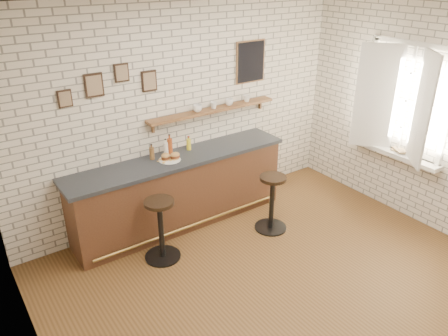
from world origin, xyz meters
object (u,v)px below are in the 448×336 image
Objects in this scene: bitters_bottle_brown at (152,153)px; shelf_cup_a at (197,108)px; bitters_bottle_white at (166,149)px; shelf_cup_b at (214,105)px; sandwich_plate at (170,160)px; book_lower at (397,152)px; ciabatta_sandwich at (170,156)px; bitters_bottle_amber at (170,146)px; bar_stool_left at (161,228)px; bar_stool_right at (272,201)px; book_upper at (395,150)px; condiment_bottle_yellow at (189,144)px; shelf_cup_d at (247,98)px; bar_counter at (180,191)px; shelf_cup_c at (229,102)px.

shelf_cup_a is (0.75, 0.06, 0.45)m from bitters_bottle_brown.
shelf_cup_b is (0.80, 0.06, 0.44)m from bitters_bottle_white.
bitters_bottle_brown is (-0.17, 0.16, 0.08)m from sandwich_plate.
ciabatta_sandwich is at bearing 145.70° from book_lower.
bitters_bottle_amber is 1.13m from bar_stool_left.
bitters_bottle_white reaches higher than sandwich_plate.
bitters_bottle_amber reaches higher than bar_stool_right.
book_upper is (1.97, -1.62, -0.59)m from shelf_cup_b.
condiment_bottle_yellow reaches higher than bar_stool_right.
sandwich_plate is 0.82m from shelf_cup_a.
bar_stool_right is 3.68× the size of book_lower.
bitters_bottle_white is 0.29× the size of bar_stool_left.
sandwich_plate reaches higher than bar_stool_left.
ciabatta_sandwich is 2.05× the size of shelf_cup_a.
shelf_cup_a is (0.48, 0.06, 0.42)m from bitters_bottle_amber.
shelf_cup_b is (0.84, 0.22, 0.53)m from sandwich_plate.
condiment_bottle_yellow is (0.29, 0.00, -0.03)m from bitters_bottle_amber.
bitters_bottle_amber is 1.47× the size of condiment_bottle_yellow.
shelf_cup_d is at bearing 3.32° from condiment_bottle_yellow.
bitters_bottle_brown is at bearing 68.24° from bar_stool_left.
sandwich_plate is 1.19× the size of bitters_bottle_white.
bar_counter is at bearing 116.42° from shelf_cup_b.
bar_counter is at bearing 7.98° from ciabatta_sandwich.
bitters_bottle_white is at bearing 55.38° from bar_stool_left.
sandwich_plate is 0.35× the size of bar_stool_right.
bitters_bottle_amber is 1.24× the size of book_upper.
bar_stool_right is at bearing -9.83° from bar_stool_left.
ciabatta_sandwich reaches higher than bar_counter.
bitters_bottle_brown reaches higher than bar_stool_left.
bitters_bottle_amber reaches higher than sandwich_plate.
bitters_bottle_amber is 0.64m from shelf_cup_a.
shelf_cup_b is (0.45, 0.06, 0.45)m from condiment_bottle_yellow.
bar_stool_right is (1.08, -0.81, -0.59)m from sandwich_plate.
shelf_cup_c is 2.43m from book_upper.
book_lower is at bearing -62.15° from book_upper.
bar_counter is 0.57m from ciabatta_sandwich.
bitters_bottle_brown is 0.73× the size of bitters_bottle_amber.
bitters_bottle_amber reaches higher than bar_counter.
condiment_bottle_yellow is 0.24× the size of bar_stool_left.
bitters_bottle_amber is 0.36× the size of bar_stool_right.
shelf_cup_d is (1.59, 0.06, 0.45)m from bitters_bottle_brown.
bitters_bottle_white is 2.31× the size of shelf_cup_d.
shelf_cup_c is (0.72, 0.06, 0.45)m from condiment_bottle_yellow.
ciabatta_sandwich is at bearing -118.13° from bitters_bottle_amber.
shelf_cup_b is at bearing 14.68° from sandwich_plate.
shelf_cup_d is (1.41, 0.22, 0.48)m from ciabatta_sandwich.
bitters_bottle_brown is at bearing 180.00° from bitters_bottle_amber.
bar_counter reaches higher than book_upper.
ciabatta_sandwich is (0.01, 0.00, 0.05)m from sandwich_plate.
bitters_bottle_amber reaches higher than ciabatta_sandwich.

